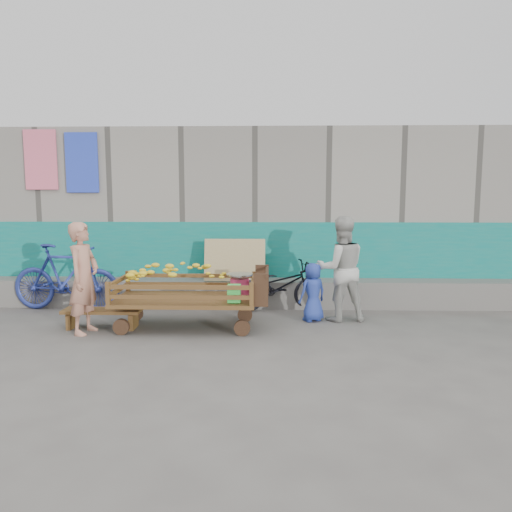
{
  "coord_description": "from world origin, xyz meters",
  "views": [
    {
      "loc": [
        0.9,
        -5.87,
        1.92
      ],
      "look_at": [
        0.68,
        1.2,
        1.0
      ],
      "focal_mm": 35.0,
      "sensor_mm": 36.0,
      "label": 1
    }
  ],
  "objects_px": {
    "banana_cart": "(183,285)",
    "vendor_man": "(84,278)",
    "child": "(313,292)",
    "woman": "(341,269)",
    "bicycle_blue": "(66,277)",
    "bicycle_dark": "(279,286)",
    "bench": "(102,314)"
  },
  "relations": [
    {
      "from": "bench",
      "to": "vendor_man",
      "type": "height_order",
      "value": "vendor_man"
    },
    {
      "from": "banana_cart",
      "to": "bicycle_blue",
      "type": "xyz_separation_m",
      "value": [
        -2.08,
        1.0,
        -0.08
      ]
    },
    {
      "from": "bench",
      "to": "vendor_man",
      "type": "bearing_deg",
      "value": -122.06
    },
    {
      "from": "woman",
      "to": "child",
      "type": "xyz_separation_m",
      "value": [
        -0.42,
        -0.06,
        -0.34
      ]
    },
    {
      "from": "child",
      "to": "bicycle_blue",
      "type": "relative_size",
      "value": 0.48
    },
    {
      "from": "bicycle_dark",
      "to": "vendor_man",
      "type": "bearing_deg",
      "value": 103.69
    },
    {
      "from": "banana_cart",
      "to": "woman",
      "type": "relative_size",
      "value": 1.37
    },
    {
      "from": "banana_cart",
      "to": "child",
      "type": "distance_m",
      "value": 1.92
    },
    {
      "from": "woman",
      "to": "bicycle_blue",
      "type": "xyz_separation_m",
      "value": [
        -4.35,
        0.48,
        -0.24
      ]
    },
    {
      "from": "vendor_man",
      "to": "child",
      "type": "xyz_separation_m",
      "value": [
        3.15,
        0.73,
        -0.32
      ]
    },
    {
      "from": "child",
      "to": "bicycle_blue",
      "type": "bearing_deg",
      "value": -37.53
    },
    {
      "from": "banana_cart",
      "to": "bicycle_dark",
      "type": "bearing_deg",
      "value": 38.83
    },
    {
      "from": "vendor_man",
      "to": "woman",
      "type": "xyz_separation_m",
      "value": [
        3.56,
        0.79,
        0.02
      ]
    },
    {
      "from": "vendor_man",
      "to": "bicycle_dark",
      "type": "relative_size",
      "value": 0.98
    },
    {
      "from": "vendor_man",
      "to": "woman",
      "type": "height_order",
      "value": "woman"
    },
    {
      "from": "bicycle_dark",
      "to": "bicycle_blue",
      "type": "height_order",
      "value": "bicycle_blue"
    },
    {
      "from": "vendor_man",
      "to": "bicycle_blue",
      "type": "relative_size",
      "value": 0.84
    },
    {
      "from": "bicycle_dark",
      "to": "child",
      "type": "bearing_deg",
      "value": -156.34
    },
    {
      "from": "child",
      "to": "bench",
      "type": "bearing_deg",
      "value": -20.38
    },
    {
      "from": "vendor_man",
      "to": "child",
      "type": "height_order",
      "value": "vendor_man"
    },
    {
      "from": "bench",
      "to": "woman",
      "type": "xyz_separation_m",
      "value": [
        3.41,
        0.55,
        0.58
      ]
    },
    {
      "from": "bicycle_blue",
      "to": "banana_cart",
      "type": "bearing_deg",
      "value": -109.75
    },
    {
      "from": "vendor_man",
      "to": "child",
      "type": "bearing_deg",
      "value": -67.21
    },
    {
      "from": "woman",
      "to": "bicycle_blue",
      "type": "relative_size",
      "value": 0.87
    },
    {
      "from": "vendor_man",
      "to": "woman",
      "type": "distance_m",
      "value": 3.65
    },
    {
      "from": "bench",
      "to": "woman",
      "type": "height_order",
      "value": "woman"
    },
    {
      "from": "woman",
      "to": "bench",
      "type": "bearing_deg",
      "value": 0.89
    },
    {
      "from": "banana_cart",
      "to": "vendor_man",
      "type": "xyz_separation_m",
      "value": [
        -1.29,
        -0.28,
        0.14
      ]
    },
    {
      "from": "woman",
      "to": "banana_cart",
      "type": "bearing_deg",
      "value": 4.55
    },
    {
      "from": "child",
      "to": "bicycle_dark",
      "type": "relative_size",
      "value": 0.57
    },
    {
      "from": "bench",
      "to": "vendor_man",
      "type": "distance_m",
      "value": 0.63
    },
    {
      "from": "child",
      "to": "bicycle_dark",
      "type": "height_order",
      "value": "child"
    }
  ]
}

